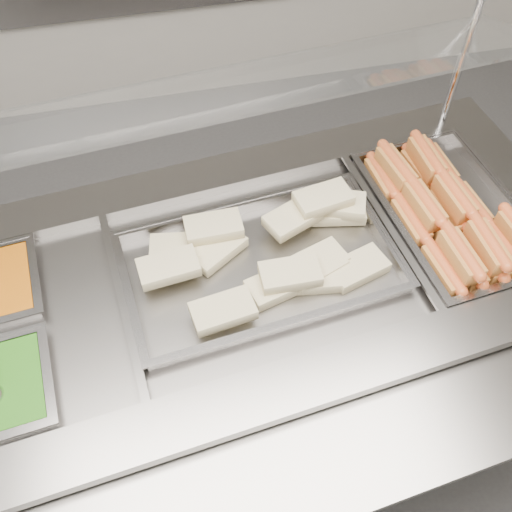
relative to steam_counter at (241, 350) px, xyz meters
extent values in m
plane|color=#4B4B4D|center=(-0.11, -0.33, -0.49)|extent=(6.00, 6.00, 0.00)
cube|color=gray|center=(0.00, 0.00, -0.01)|extent=(2.05, 1.03, 0.95)
cube|color=gray|center=(0.04, -0.38, 0.48)|extent=(2.07, 0.36, 0.03)
cube|color=gray|center=(-0.04, 0.38, 0.48)|extent=(2.07, 0.36, 0.03)
cube|color=black|center=(0.00, 0.00, 0.35)|extent=(1.83, 0.81, 0.02)
cube|color=gray|center=(0.47, 0.05, 0.49)|extent=(0.09, 0.62, 0.01)
cube|color=gray|center=(-0.33, -0.03, 0.49)|extent=(0.09, 0.62, 0.01)
cube|color=gray|center=(0.06, -0.56, 0.44)|extent=(1.99, 0.48, 0.02)
cylinder|color=silver|center=(0.81, 0.45, 0.74)|extent=(0.03, 0.03, 0.48)
cube|color=silver|center=(-0.02, 0.22, 0.91)|extent=(1.83, 0.51, 0.09)
cube|color=#954A1F|center=(0.57, -0.13, 0.48)|extent=(0.07, 0.17, 0.06)
cylinder|color=#BD4C22|center=(0.57, -0.13, 0.50)|extent=(0.05, 0.18, 0.03)
cube|color=#954A1F|center=(0.55, 0.06, 0.48)|extent=(0.07, 0.17, 0.06)
cylinder|color=#BD4C22|center=(0.55, 0.06, 0.50)|extent=(0.05, 0.18, 0.03)
cube|color=#954A1F|center=(0.53, 0.25, 0.48)|extent=(0.07, 0.17, 0.06)
cylinder|color=#BD4C22|center=(0.53, 0.25, 0.50)|extent=(0.05, 0.18, 0.03)
cube|color=#954A1F|center=(0.63, -0.13, 0.47)|extent=(0.07, 0.17, 0.06)
cylinder|color=#BD4C22|center=(0.63, -0.13, 0.50)|extent=(0.05, 0.18, 0.03)
cube|color=#954A1F|center=(0.61, 0.07, 0.48)|extent=(0.08, 0.17, 0.06)
cylinder|color=#BD4C22|center=(0.61, 0.07, 0.50)|extent=(0.06, 0.18, 0.03)
cube|color=#954A1F|center=(0.59, 0.26, 0.47)|extent=(0.07, 0.17, 0.06)
cylinder|color=#BD4C22|center=(0.59, 0.26, 0.50)|extent=(0.05, 0.18, 0.03)
cube|color=#954A1F|center=(0.70, -0.12, 0.48)|extent=(0.07, 0.17, 0.06)
cylinder|color=#BD4C22|center=(0.70, -0.12, 0.50)|extent=(0.05, 0.18, 0.03)
cube|color=#954A1F|center=(0.68, 0.07, 0.48)|extent=(0.08, 0.17, 0.06)
cylinder|color=#BD4C22|center=(0.68, 0.07, 0.50)|extent=(0.06, 0.18, 0.03)
cube|color=#954A1F|center=(0.66, 0.26, 0.48)|extent=(0.08, 0.17, 0.06)
cylinder|color=#BD4C22|center=(0.66, 0.26, 0.50)|extent=(0.06, 0.18, 0.03)
cube|color=#954A1F|center=(0.77, -0.11, 0.47)|extent=(0.07, 0.17, 0.06)
cylinder|color=#BD4C22|center=(0.77, -0.11, 0.50)|extent=(0.05, 0.18, 0.03)
cube|color=#954A1F|center=(0.75, 0.08, 0.47)|extent=(0.07, 0.17, 0.06)
cylinder|color=#BD4C22|center=(0.75, 0.08, 0.50)|extent=(0.05, 0.18, 0.03)
cube|color=#954A1F|center=(0.73, 0.27, 0.47)|extent=(0.07, 0.17, 0.06)
cylinder|color=#BD4C22|center=(0.73, 0.27, 0.50)|extent=(0.05, 0.18, 0.03)
cube|color=#954A1F|center=(0.60, -0.13, 0.53)|extent=(0.07, 0.17, 0.06)
cylinder|color=#BD4C22|center=(0.60, -0.13, 0.56)|extent=(0.05, 0.18, 0.03)
cube|color=#954A1F|center=(0.58, 0.07, 0.53)|extent=(0.07, 0.17, 0.06)
cylinder|color=#BD4C22|center=(0.58, 0.07, 0.56)|extent=(0.05, 0.18, 0.03)
cube|color=#954A1F|center=(0.56, 0.24, 0.53)|extent=(0.08, 0.17, 0.06)
cylinder|color=#BD4C22|center=(0.56, 0.24, 0.56)|extent=(0.06, 0.18, 0.03)
cube|color=#954A1F|center=(0.69, -0.12, 0.53)|extent=(0.06, 0.17, 0.06)
cylinder|color=#BD4C22|center=(0.69, -0.12, 0.56)|extent=(0.04, 0.18, 0.03)
cube|color=#954A1F|center=(0.68, 0.08, 0.53)|extent=(0.07, 0.17, 0.06)
cylinder|color=#BD4C22|center=(0.68, 0.08, 0.56)|extent=(0.05, 0.18, 0.03)
cube|color=#954A1F|center=(0.67, 0.26, 0.53)|extent=(0.06, 0.17, 0.06)
cylinder|color=#BD4C22|center=(0.67, 0.26, 0.56)|extent=(0.04, 0.18, 0.03)
cube|color=#C5B984|center=(0.20, -0.08, 0.48)|extent=(0.18, 0.12, 0.04)
cube|color=#C5B984|center=(0.34, 0.14, 0.49)|extent=(0.18, 0.12, 0.04)
cube|color=#C5B984|center=(0.09, -0.08, 0.48)|extent=(0.18, 0.13, 0.04)
cube|color=#C5B984|center=(-0.04, 0.08, 0.49)|extent=(0.19, 0.17, 0.04)
cube|color=#C5B984|center=(0.22, -0.03, 0.49)|extent=(0.19, 0.14, 0.04)
cube|color=#C5B984|center=(0.33, -0.07, 0.48)|extent=(0.18, 0.14, 0.04)
cube|color=#C5B984|center=(-0.15, 0.11, 0.49)|extent=(0.18, 0.12, 0.04)
cube|color=#C5B984|center=(0.22, -0.05, 0.49)|extent=(0.19, 0.15, 0.04)
cube|color=#C5B984|center=(-0.04, 0.13, 0.52)|extent=(0.17, 0.09, 0.04)
cube|color=#C5B984|center=(-0.19, 0.02, 0.52)|extent=(0.17, 0.11, 0.04)
cube|color=#C5B984|center=(0.13, -0.08, 0.52)|extent=(0.17, 0.10, 0.04)
cube|color=#C5B984|center=(0.34, 0.15, 0.52)|extent=(0.19, 0.15, 0.04)
cube|color=#C5B984|center=(0.19, 0.12, 0.52)|extent=(0.19, 0.15, 0.04)
cube|color=#C5B984|center=(-0.07, -0.15, 0.52)|extent=(0.18, 0.12, 0.04)
cube|color=#C5B984|center=(0.29, 0.15, 0.55)|extent=(0.18, 0.12, 0.04)
camera|label=1|loc=(-0.16, -0.94, 1.78)|focal=40.00mm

